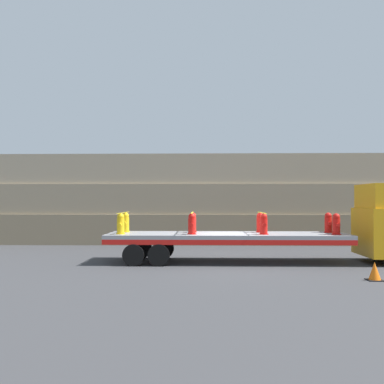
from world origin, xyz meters
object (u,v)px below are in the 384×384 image
(fire_hydrant_red_near_2, at_px, (264,224))
(fire_hydrant_red_far_3, at_px, (328,223))
(fire_hydrant_yellow_near_0, at_px, (121,224))
(flatbed_trailer, at_px, (214,238))
(fire_hydrant_red_far_2, at_px, (260,223))
(fire_hydrant_red_far_1, at_px, (193,223))
(traffic_cone, at_px, (375,271))
(fire_hydrant_yellow_far_0, at_px, (126,223))
(fire_hydrant_red_near_1, at_px, (192,224))
(fire_hydrant_red_near_3, at_px, (336,224))

(fire_hydrant_red_near_2, relative_size, fire_hydrant_red_far_3, 1.00)
(fire_hydrant_yellow_near_0, bearing_deg, fire_hydrant_red_near_2, 0.00)
(flatbed_trailer, relative_size, fire_hydrant_red_far_2, 11.63)
(flatbed_trailer, height_order, fire_hydrant_red_far_3, fire_hydrant_red_far_3)
(fire_hydrant_red_far_1, bearing_deg, traffic_cone, -36.94)
(fire_hydrant_yellow_near_0, distance_m, fire_hydrant_yellow_far_0, 1.08)
(fire_hydrant_red_near_2, bearing_deg, fire_hydrant_red_far_1, 159.32)
(fire_hydrant_red_near_2, bearing_deg, fire_hydrant_yellow_far_0, 169.31)
(flatbed_trailer, relative_size, fire_hydrant_red_near_1, 11.63)
(fire_hydrant_red_far_1, bearing_deg, fire_hydrant_red_far_2, 0.00)
(fire_hydrant_yellow_far_0, distance_m, fire_hydrant_red_far_3, 8.58)
(fire_hydrant_yellow_near_0, height_order, fire_hydrant_red_near_1, same)
(fire_hydrant_red_near_1, relative_size, fire_hydrant_red_far_1, 1.00)
(fire_hydrant_yellow_near_0, bearing_deg, fire_hydrant_red_far_1, 20.68)
(fire_hydrant_red_near_2, height_order, fire_hydrant_red_near_3, same)
(fire_hydrant_yellow_near_0, relative_size, fire_hydrant_red_far_3, 1.00)
(fire_hydrant_yellow_far_0, height_order, fire_hydrant_red_far_2, same)
(flatbed_trailer, bearing_deg, fire_hydrant_yellow_near_0, -171.79)
(fire_hydrant_red_far_2, bearing_deg, fire_hydrant_red_far_3, 0.00)
(fire_hydrant_red_far_2, distance_m, fire_hydrant_red_near_3, 3.06)
(fire_hydrant_red_far_2, relative_size, traffic_cone, 1.45)
(fire_hydrant_red_near_3, bearing_deg, fire_hydrant_red_far_2, 159.32)
(fire_hydrant_yellow_near_0, distance_m, fire_hydrant_red_far_1, 3.06)
(fire_hydrant_red_near_1, xyz_separation_m, fire_hydrant_red_far_3, (5.72, 1.08, 0.00))
(fire_hydrant_yellow_near_0, relative_size, fire_hydrant_yellow_far_0, 1.00)
(fire_hydrant_yellow_far_0, bearing_deg, fire_hydrant_red_far_2, 0.00)
(fire_hydrant_red_far_2, distance_m, fire_hydrant_red_far_3, 2.86)
(fire_hydrant_yellow_far_0, distance_m, fire_hydrant_red_far_1, 2.86)
(flatbed_trailer, bearing_deg, fire_hydrant_yellow_far_0, 171.79)
(fire_hydrant_red_far_3, distance_m, traffic_cone, 4.62)
(fire_hydrant_red_far_2, xyz_separation_m, fire_hydrant_red_far_3, (2.86, 0.00, 0.00))
(fire_hydrant_red_near_2, relative_size, fire_hydrant_red_near_3, 1.00)
(fire_hydrant_red_near_2, bearing_deg, fire_hydrant_red_far_2, 90.00)
(flatbed_trailer, xyz_separation_m, fire_hydrant_red_near_2, (1.98, -0.54, 0.61))
(flatbed_trailer, relative_size, fire_hydrant_red_near_2, 11.63)
(fire_hydrant_red_near_1, height_order, fire_hydrant_red_near_2, same)
(fire_hydrant_yellow_near_0, distance_m, traffic_cone, 9.46)
(traffic_cone, bearing_deg, fire_hydrant_yellow_far_0, 153.16)
(fire_hydrant_red_far_1, distance_m, fire_hydrant_red_near_2, 3.06)
(fire_hydrant_red_far_3, bearing_deg, fire_hydrant_yellow_far_0, 180.00)
(fire_hydrant_red_far_3, bearing_deg, fire_hydrant_red_far_2, 180.00)
(traffic_cone, bearing_deg, fire_hydrant_red_near_2, 132.13)
(fire_hydrant_red_near_3, bearing_deg, fire_hydrant_yellow_near_0, 180.00)
(fire_hydrant_red_near_2, bearing_deg, fire_hydrant_red_near_1, 180.00)
(fire_hydrant_yellow_near_0, distance_m, fire_hydrant_red_far_2, 5.82)
(fire_hydrant_red_near_3, distance_m, traffic_cone, 3.60)
(fire_hydrant_yellow_far_0, bearing_deg, traffic_cone, -26.84)
(fire_hydrant_red_near_1, distance_m, fire_hydrant_red_far_1, 1.08)
(flatbed_trailer, xyz_separation_m, fire_hydrant_yellow_far_0, (-3.74, 0.54, 0.61))
(fire_hydrant_yellow_far_0, xyz_separation_m, traffic_cone, (8.75, -4.43, -1.30))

